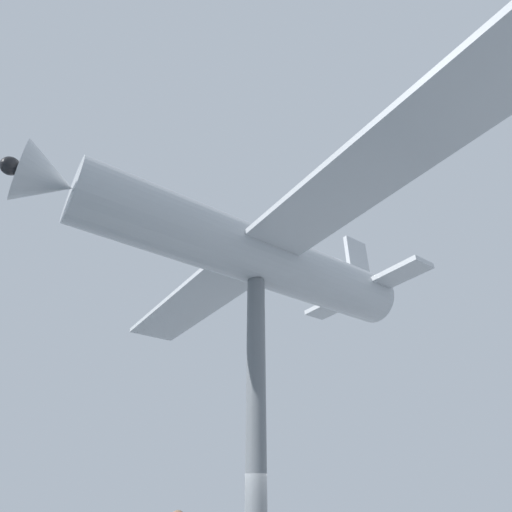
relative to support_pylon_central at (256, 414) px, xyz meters
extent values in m
cylinder|color=slate|center=(0.00, 0.00, 0.00)|extent=(0.52, 0.52, 7.66)
cylinder|color=#B2B7BC|center=(0.00, 0.00, 4.74)|extent=(3.90, 11.31, 1.82)
cube|color=#B2B7BC|center=(0.00, 0.00, 4.74)|extent=(17.22, 5.25, 0.18)
cube|color=#B2B7BC|center=(0.93, -4.82, 4.88)|extent=(5.58, 2.02, 0.18)
cube|color=#B2B7BC|center=(0.93, -4.82, 6.06)|extent=(0.39, 1.11, 2.28)
cone|color=#B2B7BC|center=(-1.17, 6.07, 4.74)|extent=(1.74, 1.47, 1.54)
sphere|color=black|center=(-1.32, 6.83, 4.74)|extent=(0.44, 0.44, 0.44)
camera|label=1|loc=(-9.83, 4.38, -1.89)|focal=28.00mm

